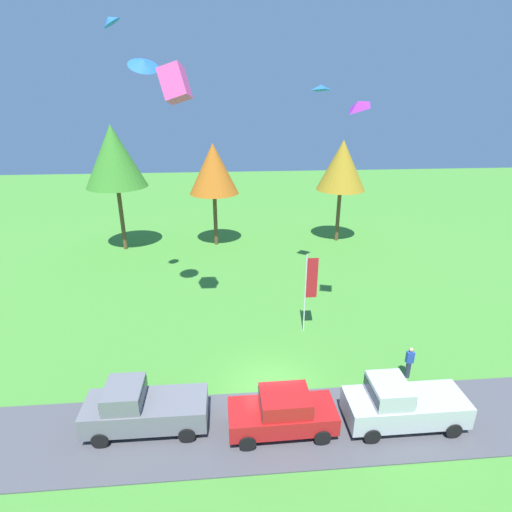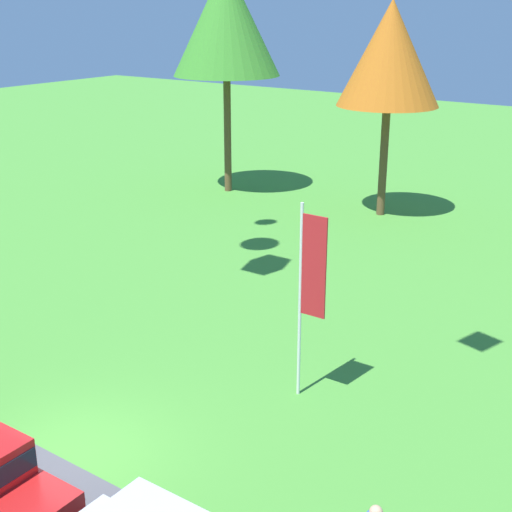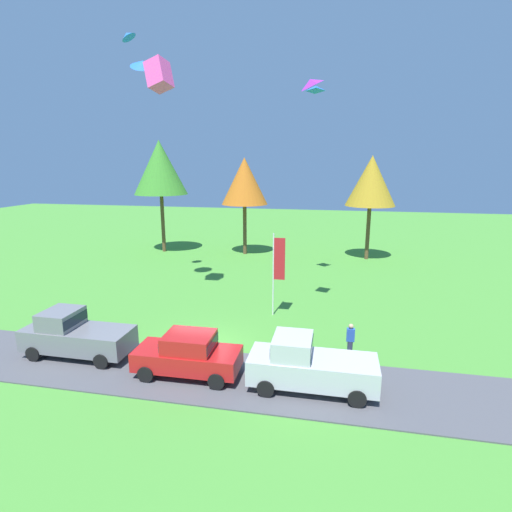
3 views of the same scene
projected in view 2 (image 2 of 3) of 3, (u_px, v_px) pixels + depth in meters
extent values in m
plane|color=#478E33|center=(74.00, 455.00, 15.25)|extent=(120.00, 120.00, 0.00)
sphere|color=tan|center=(376.00, 512.00, 11.19)|extent=(0.22, 0.22, 0.22)
cylinder|color=brown|center=(228.00, 135.00, 35.66)|extent=(0.36, 0.36, 5.76)
cone|color=#387F28|center=(226.00, 20.00, 33.81)|extent=(5.18, 5.18, 5.18)
cylinder|color=brown|center=(383.00, 161.00, 31.71)|extent=(0.36, 0.36, 4.90)
cone|color=#B25B19|center=(390.00, 53.00, 30.14)|extent=(4.41, 4.41, 4.41)
cylinder|color=silver|center=(300.00, 303.00, 16.83)|extent=(0.08, 0.08, 4.90)
cube|color=red|center=(314.00, 267.00, 16.31)|extent=(0.64, 0.04, 2.45)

